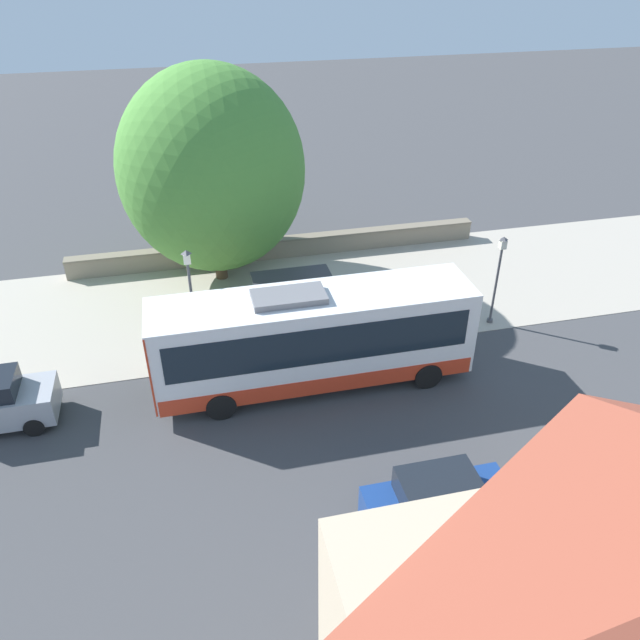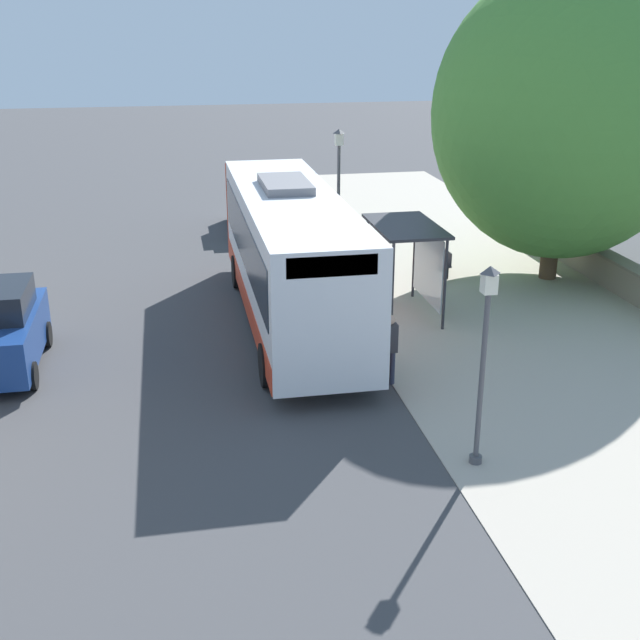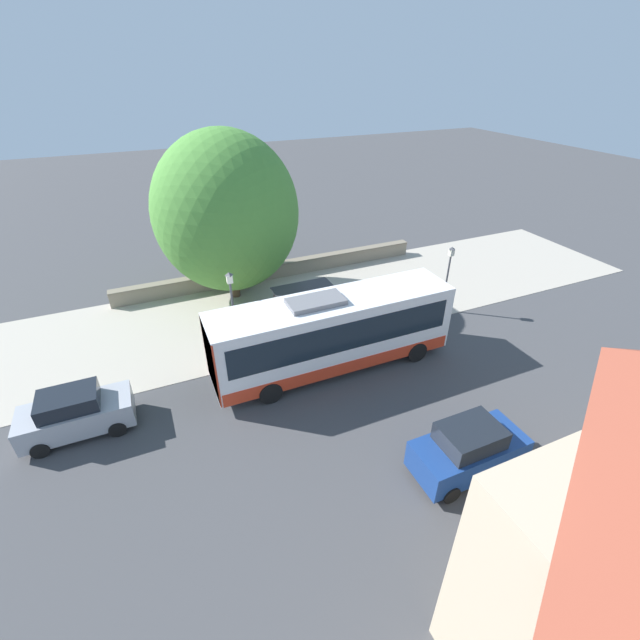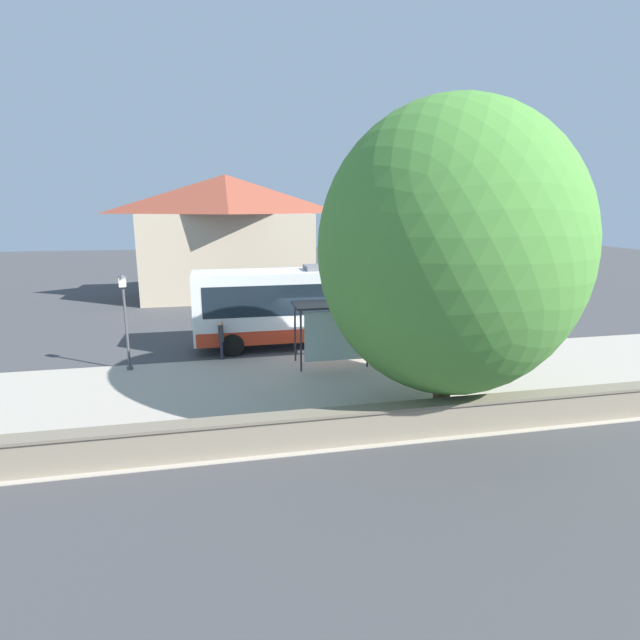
# 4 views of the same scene
# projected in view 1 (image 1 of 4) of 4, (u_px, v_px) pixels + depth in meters

# --- Properties ---
(ground_plane) EXTENTS (120.00, 120.00, 0.00)m
(ground_plane) POSITION_uv_depth(u_px,v_px,m) (319.00, 354.00, 23.83)
(ground_plane) COLOR #424244
(ground_plane) RESTS_ON ground
(sidewalk_plaza) EXTENTS (9.00, 44.00, 0.02)m
(sidewalk_plaza) POSITION_uv_depth(u_px,v_px,m) (296.00, 296.00, 27.53)
(sidewalk_plaza) COLOR #ADA393
(sidewalk_plaza) RESTS_ON ground
(stone_wall) EXTENTS (0.60, 20.00, 0.98)m
(stone_wall) POSITION_uv_depth(u_px,v_px,m) (279.00, 247.00, 30.60)
(stone_wall) COLOR gray
(stone_wall) RESTS_ON ground
(bus) EXTENTS (2.60, 10.95, 3.77)m
(bus) POSITION_uv_depth(u_px,v_px,m) (313.00, 337.00, 21.33)
(bus) COLOR white
(bus) RESTS_ON ground
(bus_shelter) EXTENTS (1.73, 3.03, 2.58)m
(bus_shelter) POSITION_uv_depth(u_px,v_px,m) (292.00, 286.00, 23.96)
(bus_shelter) COLOR #2D2D33
(bus_shelter) RESTS_ON ground
(pedestrian) EXTENTS (0.34, 0.22, 1.69)m
(pedestrian) POSITION_uv_depth(u_px,v_px,m) (414.00, 321.00, 23.95)
(pedestrian) COLOR #2D3347
(pedestrian) RESTS_ON ground
(bench) EXTENTS (0.40, 1.73, 0.88)m
(bench) POSITION_uv_depth(u_px,v_px,m) (200.00, 307.00, 25.87)
(bench) COLOR #333338
(bench) RESTS_ON ground
(street_lamp_near) EXTENTS (0.28, 0.28, 3.86)m
(street_lamp_near) POSITION_uv_depth(u_px,v_px,m) (498.00, 273.00, 24.52)
(street_lamp_near) COLOR #4C4C51
(street_lamp_near) RESTS_ON ground
(street_lamp_far) EXTENTS (0.28, 0.28, 4.67)m
(street_lamp_far) POSITION_uv_depth(u_px,v_px,m) (192.00, 299.00, 21.90)
(street_lamp_far) COLOR #4C4C51
(street_lamp_far) RESTS_ON ground
(shade_tree) EXTENTS (7.89, 7.89, 9.48)m
(shade_tree) POSITION_uv_depth(u_px,v_px,m) (212.00, 170.00, 26.29)
(shade_tree) COLOR brown
(shade_tree) RESTS_ON ground
(parked_car_far_lane) EXTENTS (1.87, 3.93, 2.02)m
(parked_car_far_lane) POSITION_uv_depth(u_px,v_px,m) (439.00, 508.00, 16.29)
(parked_car_far_lane) COLOR navy
(parked_car_far_lane) RESTS_ON ground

